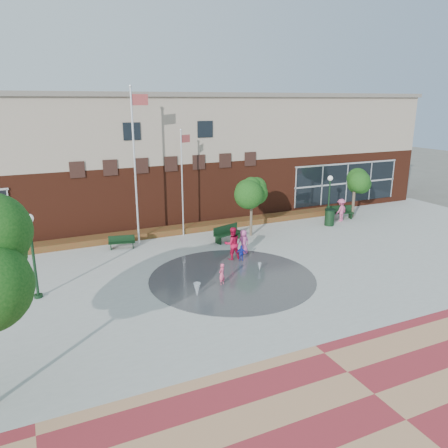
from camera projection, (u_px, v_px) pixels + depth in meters
name	position (u px, v px, depth m)	size (l,w,h in m)	color
ground	(262.00, 302.00, 19.48)	(120.00, 120.00, 0.00)	#666056
plaza_concrete	(224.00, 271.00, 22.97)	(46.00, 18.00, 0.01)	#A8A8A0
paver_band	(374.00, 394.00, 13.37)	(46.00, 6.00, 0.01)	maroon
splash_pad	(232.00, 278.00, 22.10)	(8.40, 8.40, 0.01)	#383A3D
library_building	(150.00, 155.00, 33.47)	(44.40, 10.40, 9.20)	#512113
flower_bed	(177.00, 233.00, 29.61)	(26.00, 1.20, 0.40)	maroon
flagpole_left	(135.00, 159.00, 25.84)	(1.12, 0.23, 9.55)	white
flagpole_right	(182.00, 177.00, 28.04)	(0.79, 0.41, 6.98)	white
lamp_left	(32.00, 247.00, 19.24)	(0.42, 0.42, 3.96)	black
lamp_right	(329.00, 194.00, 31.50)	(0.37, 0.37, 3.50)	black
bench_left	(122.00, 245.00, 26.42)	(1.63, 0.74, 0.79)	black
bench_mid	(228.00, 236.00, 27.80)	(2.10, 1.16, 1.02)	black
bench_right	(340.00, 215.00, 32.93)	(2.10, 1.05, 1.02)	black
trash_can	(330.00, 217.00, 31.21)	(0.74, 0.74, 1.21)	black
tree_mid	(252.00, 192.00, 28.20)	(2.43, 2.43, 4.11)	#4F4032
tree_small_right	(355.00, 180.00, 32.71)	(2.32, 2.32, 3.97)	#4F4032
water_jet_a	(197.00, 297.00, 19.97)	(0.34, 0.34, 0.66)	white
water_jet_b	(259.00, 271.00, 22.97)	(0.20, 0.20, 0.46)	white
child_splash	(222.00, 274.00, 21.14)	(0.40, 0.27, 1.11)	#EC4E76
adult_red	(232.00, 244.00, 24.45)	(0.92, 0.71, 1.89)	#BB0F37
adult_pink	(243.00, 242.00, 25.39)	(0.72, 0.47, 1.46)	#C94E93
child_blue	(241.00, 253.00, 24.31)	(0.55, 0.23, 0.93)	#1727AE
person_bench	(341.00, 210.00, 32.25)	(1.10, 0.63, 1.70)	#CD5182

